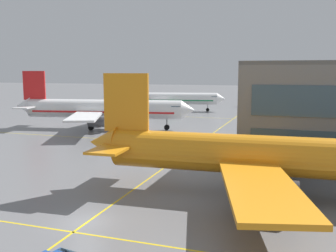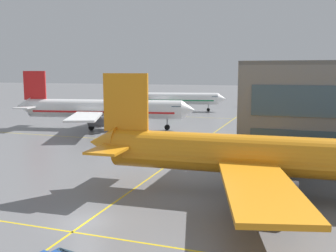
# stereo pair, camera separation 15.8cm
# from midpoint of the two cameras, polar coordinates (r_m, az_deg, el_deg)

# --- Properties ---
(ground_plane) EXTENTS (600.00, 600.00, 0.00)m
(ground_plane) POSITION_cam_midpoint_polar(r_m,az_deg,el_deg) (33.06, -11.80, -13.68)
(ground_plane) COLOR slate
(airliner_front_gate) EXTENTS (38.35, 33.05, 11.92)m
(airliner_front_gate) POSITION_cam_midpoint_polar(r_m,az_deg,el_deg) (38.41, 14.76, -4.34)
(airliner_front_gate) COLOR orange
(airliner_front_gate) RESTS_ON ground
(airliner_second_row) EXTENTS (38.86, 33.07, 12.12)m
(airliner_second_row) POSITION_cam_midpoint_polar(r_m,az_deg,el_deg) (83.10, -9.60, 2.46)
(airliner_second_row) COLOR white
(airliner_second_row) RESTS_ON ground
(airliner_third_row) EXTENTS (35.10, 29.82, 10.99)m
(airliner_third_row) POSITION_cam_midpoint_polar(r_m,az_deg,el_deg) (118.30, -0.14, 4.04)
(airliner_third_row) COLOR white
(airliner_third_row) RESTS_ON ground
(airliner_far_left_stand) EXTENTS (38.07, 32.33, 11.91)m
(airliner_far_left_stand) POSITION_cam_midpoint_polar(r_m,az_deg,el_deg) (144.58, 19.69, 4.43)
(airliner_far_left_stand) COLOR white
(airliner_far_left_stand) RESTS_ON ground
(airliner_far_right_stand) EXTENTS (32.38, 27.56, 10.10)m
(airliner_far_right_stand) POSITION_cam_midpoint_polar(r_m,az_deg,el_deg) (184.97, 20.91, 4.88)
(airliner_far_right_stand) COLOR blue
(airliner_far_right_stand) RESTS_ON ground
(airliner_distant_taxiway) EXTENTS (33.95, 29.02, 10.56)m
(airliner_distant_taxiway) POSITION_cam_midpoint_polar(r_m,az_deg,el_deg) (221.74, 22.44, 5.29)
(airliner_distant_taxiway) COLOR yellow
(airliner_distant_taxiway) RESTS_ON ground
(taxiway_markings) EXTENTS (127.56, 122.81, 0.01)m
(taxiway_markings) POSITION_cam_midpoint_polar(r_m,az_deg,el_deg) (64.67, 4.33, -2.76)
(taxiway_markings) COLOR yellow
(taxiway_markings) RESTS_ON ground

